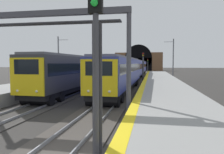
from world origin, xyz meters
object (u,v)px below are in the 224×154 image
Objects in this scene: catenary_mast_near at (173,59)px; train_main_approaching at (135,68)px; railway_signal_far at (148,64)px; railway_signal_near at (96,59)px; catenary_mast_far at (59,59)px; train_adjacent_platform at (97,69)px; railway_signal_mid at (143,65)px; overhead_signal_gantry at (54,35)px.

train_main_approaching is at bearing 96.18° from catenary_mast_near.
railway_signal_far is 0.61× the size of catenary_mast_near.
catenary_mast_far is (29.83, 14.66, 0.67)m from railway_signal_near.
railway_signal_mid reaches higher than train_adjacent_platform.
railway_signal_mid is at bearing -180.00° from railway_signal_near.
railway_signal_far is 37.65m from catenary_mast_near.
railway_signal_near is 0.71× the size of catenary_mast_far.
railway_signal_near is 8.45m from overhead_signal_gantry.
overhead_signal_gantry is 1.18× the size of catenary_mast_near.
overhead_signal_gantry is at bearing -3.59° from train_main_approaching.
catenary_mast_near is at bearing 139.29° from railway_signal_mid.
overhead_signal_gantry is at bearing -10.16° from railway_signal_mid.
train_main_approaching is 11.75× the size of railway_signal_far.
overhead_signal_gantry is 1.20× the size of catenary_mast_far.
railway_signal_far is (48.39, -7.08, 0.66)m from train_adjacent_platform.
catenary_mast_near is (38.67, -5.65, 0.76)m from railway_signal_near.
catenary_mast_near is at bearing 97.34° from train_main_approaching.
catenary_mast_far is at bearing -105.58° from train_adjacent_platform.
train_main_approaching is at bearing -177.07° from railway_signal_near.
railway_signal_far is 48.33m from catenary_mast_far.
train_adjacent_platform is at bearing 131.30° from catenary_mast_near.
catenary_mast_far is (-8.84, 20.31, -0.09)m from catenary_mast_near.
catenary_mast_far reaches higher than railway_signal_far.
overhead_signal_gantry reaches higher than railway_signal_mid.
catenary_mast_far is at bearing -153.82° from railway_signal_near.
railway_signal_near is 1.15× the size of railway_signal_far.
catenary_mast_far is at bearing -56.62° from train_main_approaching.
train_main_approaching is 31.13m from overhead_signal_gantry.
catenary_mast_near reaches higher than railway_signal_near.
catenary_mast_far reaches higher than train_main_approaching.
catenary_mast_near reaches higher than catenary_mast_far.
catenary_mast_far is (22.87, 10.16, -1.01)m from overhead_signal_gantry.
railway_signal_mid is 1.05× the size of railway_signal_far.
railway_signal_mid is at bearing 124.69° from train_adjacent_platform.
overhead_signal_gantry is (6.95, 4.51, 1.67)m from railway_signal_near.
train_adjacent_platform is 4.74× the size of catenary_mast_near.
railway_signal_far is (75.87, 0.00, -0.42)m from railway_signal_near.
railway_signal_far is (43.77, 0.00, -0.03)m from railway_signal_mid.
railway_signal_far reaches higher than train_adjacent_platform.
catenary_mast_near is (31.72, -10.16, -0.91)m from overhead_signal_gantry.
catenary_mast_far is (-8.02, 12.73, 1.82)m from train_main_approaching.
railway_signal_far is at bearing 173.26° from train_adjacent_platform.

